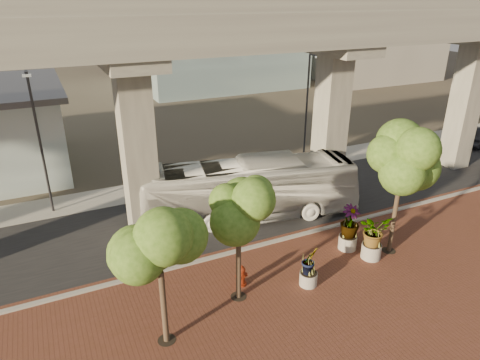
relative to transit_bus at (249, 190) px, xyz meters
name	(u,v)px	position (x,y,z in m)	size (l,w,h in m)	color
ground	(258,226)	(-0.02, -1.26, -1.76)	(160.00, 160.00, 0.00)	#3D362C
brick_plaza	(347,311)	(-0.02, -9.26, -1.73)	(70.00, 13.00, 0.06)	brown
asphalt_road	(243,211)	(-0.02, 0.74, -1.74)	(90.00, 8.00, 0.04)	black
curb_strip	(276,241)	(-0.02, -3.26, -1.68)	(70.00, 0.25, 0.16)	#9E9B93
far_sidewalk	(210,179)	(-0.02, 6.24, -1.73)	(90.00, 3.00, 0.06)	#9E9B93
transit_viaduct	(244,92)	(-0.02, 0.74, 5.52)	(72.00, 5.60, 12.40)	gray
transit_bus	(249,190)	(0.00, 0.00, 0.00)	(2.97, 12.65, 3.53)	silver
parked_car	(480,136)	(24.29, 3.29, -0.98)	(1.65, 4.77, 1.57)	black
fire_hydrant	(242,275)	(-3.25, -5.79, -1.21)	(0.51, 0.46, 1.03)	maroon
planter_front	(374,232)	(3.53, -6.57, -0.26)	(2.15, 2.15, 2.37)	gray
planter_right	(350,223)	(3.00, -5.39, -0.23)	(2.27, 2.27, 2.43)	gray
planter_left	(310,262)	(-0.52, -7.07, -0.51)	(1.79, 1.79, 1.97)	gray
street_tree_far_west	(159,249)	(-7.30, -7.65, 2.35)	(3.25, 3.25, 5.56)	#4C392B
street_tree_near_west	(238,210)	(-3.73, -6.50, 2.56)	(3.22, 3.22, 5.75)	#4C392B
street_tree_near_east	(403,162)	(4.81, -6.51, 3.19)	(3.46, 3.46, 6.49)	#4C392B
streetlamp_west	(38,134)	(-10.52, 5.57, 3.20)	(0.42, 1.23, 8.50)	#2B2B30
streetlamp_east	(308,102)	(7.90, 6.13, 3.10)	(0.41, 1.21, 8.34)	#333438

